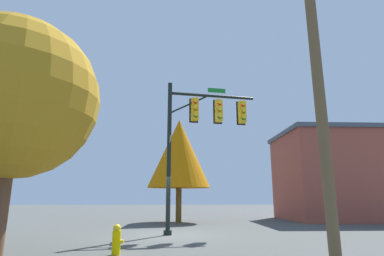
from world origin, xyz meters
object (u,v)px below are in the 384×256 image
at_px(signal_pole_assembly, 203,124).
at_px(fire_hydrant, 117,240).
at_px(tree_mid, 179,153).
at_px(utility_pole, 319,87).
at_px(brick_building, 336,175).
at_px(tree_near, 16,98).

xyz_separation_m(signal_pole_assembly, fire_hydrant, (-2.91, -4.87, -4.65)).
xyz_separation_m(signal_pole_assembly, tree_mid, (-1.16, 6.57, -0.49)).
bearing_deg(utility_pole, fire_hydrant, 162.94).
height_order(signal_pole_assembly, tree_mid, signal_pole_assembly).
bearing_deg(brick_building, utility_pole, -118.32).
distance_m(utility_pole, fire_hydrant, 7.05).
height_order(tree_near, tree_mid, tree_near).
xyz_separation_m(utility_pole, tree_mid, (-3.75, 13.13, 0.09)).
bearing_deg(tree_mid, signal_pole_assembly, -80.00).
height_order(fire_hydrant, brick_building, brick_building).
bearing_deg(tree_near, fire_hydrant, 2.72).
bearing_deg(tree_mid, fire_hydrant, -98.70).
bearing_deg(signal_pole_assembly, fire_hydrant, -120.87).
bearing_deg(utility_pole, signal_pole_assembly, 111.54).
relative_size(signal_pole_assembly, fire_hydrant, 8.44).
height_order(utility_pole, fire_hydrant, utility_pole).
distance_m(signal_pole_assembly, tree_near, 7.98).
relative_size(tree_near, brick_building, 0.88).
distance_m(tree_near, tree_mid, 12.64).
bearing_deg(fire_hydrant, utility_pole, -17.06).
distance_m(fire_hydrant, tree_near, 5.30).
xyz_separation_m(signal_pole_assembly, brick_building, (10.60, 8.31, -1.81)).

